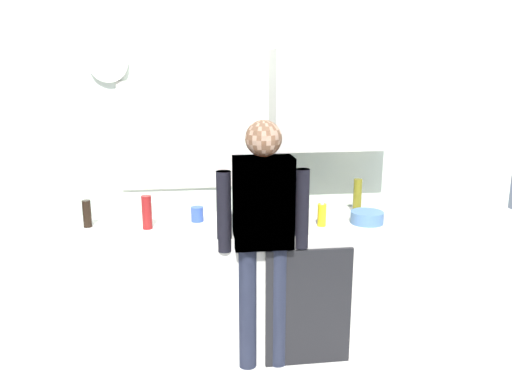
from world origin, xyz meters
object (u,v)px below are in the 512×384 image
object	(u,v)px
person_at_sink	(263,226)
bottle_olive_oil	(357,196)
bottle_dark_sauce	(87,214)
cup_blue_mug	(197,214)
cup_white_mug	(229,219)
dish_soap	(322,215)
coffee_maker	(290,197)
bottle_red_vinegar	(147,212)
person_guest	(263,226)
mixing_bowl	(367,217)

from	to	relation	value
person_at_sink	bottle_olive_oil	bearing A→B (deg)	33.23
bottle_dark_sauce	cup_blue_mug	bearing A→B (deg)	2.34
bottle_olive_oil	cup_blue_mug	xyz separation A→B (m)	(-1.14, -0.05, -0.08)
cup_white_mug	person_at_sink	bearing A→B (deg)	-53.44
bottle_olive_oil	dish_soap	bearing A→B (deg)	-140.95
coffee_maker	person_at_sink	distance (m)	0.46
bottle_red_vinegar	person_guest	distance (m)	0.77
bottle_dark_sauce	mixing_bowl	distance (m)	1.85
bottle_dark_sauce	cup_blue_mug	world-z (taller)	bottle_dark_sauce
coffee_maker	dish_soap	bearing A→B (deg)	-51.20
bottle_red_vinegar	bottle_dark_sauce	bearing A→B (deg)	166.99
bottle_dark_sauce	person_at_sink	size ratio (longest dim) A/B	0.11
bottle_dark_sauce	person_guest	size ratio (longest dim) A/B	0.11
person_at_sink	coffee_maker	bearing A→B (deg)	60.67
bottle_dark_sauce	bottle_olive_oil	distance (m)	1.86
cup_white_mug	coffee_maker	bearing A→B (deg)	16.95
bottle_red_vinegar	cup_white_mug	world-z (taller)	bottle_red_vinegar
coffee_maker	person_at_sink	world-z (taller)	person_at_sink
bottle_red_vinegar	person_guest	bearing A→B (deg)	-20.22
coffee_maker	mixing_bowl	world-z (taller)	coffee_maker
bottle_red_vinegar	dish_soap	size ratio (longest dim) A/B	1.22
bottle_dark_sauce	bottle_olive_oil	size ratio (longest dim) A/B	0.72
cup_white_mug	mixing_bowl	bearing A→B (deg)	-3.95
bottle_red_vinegar	dish_soap	xyz separation A→B (m)	(1.13, -0.10, -0.03)
mixing_bowl	person_guest	bearing A→B (deg)	-165.56
mixing_bowl	dish_soap	distance (m)	0.32
person_guest	bottle_red_vinegar	bearing A→B (deg)	-5.26
coffee_maker	bottle_red_vinegar	bearing A→B (deg)	-172.98
bottle_dark_sauce	cup_blue_mug	xyz separation A→B (m)	(0.72, 0.03, -0.04)
bottle_olive_oil	dish_soap	size ratio (longest dim) A/B	1.39
person_at_sink	bottle_red_vinegar	bearing A→B (deg)	162.70
cup_white_mug	mixing_bowl	world-z (taller)	cup_white_mug
coffee_maker	dish_soap	world-z (taller)	coffee_maker
bottle_olive_oil	mixing_bowl	distance (m)	0.26
bottle_olive_oil	coffee_maker	bearing A→B (deg)	-173.93
coffee_maker	cup_blue_mug	bearing A→B (deg)	179.88
bottle_dark_sauce	bottle_red_vinegar	size ratio (longest dim) A/B	0.82
bottle_olive_oil	cup_blue_mug	bearing A→B (deg)	-177.38
bottle_olive_oil	bottle_dark_sauce	bearing A→B (deg)	-177.49
bottle_red_vinegar	mixing_bowl	distance (m)	1.46
mixing_bowl	dish_soap	xyz separation A→B (m)	(-0.32, -0.02, 0.04)
bottle_dark_sauce	dish_soap	size ratio (longest dim) A/B	1.00
coffee_maker	person_guest	world-z (taller)	person_guest
coffee_maker	bottle_dark_sauce	world-z (taller)	coffee_maker
bottle_olive_oil	person_at_sink	bearing A→B (deg)	-149.68
bottle_red_vinegar	cup_blue_mug	bearing A→B (deg)	20.29
dish_soap	person_guest	size ratio (longest dim) A/B	0.11
person_guest	dish_soap	bearing A→B (deg)	-143.06
person_at_sink	person_guest	world-z (taller)	same
bottle_dark_sauce	cup_white_mug	distance (m)	0.93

